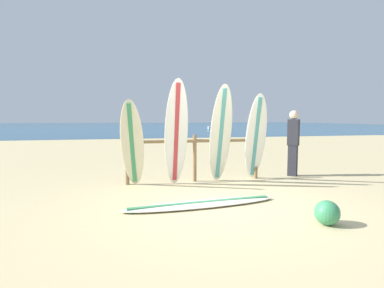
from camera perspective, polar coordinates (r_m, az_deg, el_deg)
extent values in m
plane|color=#CCB784|center=(5.54, 5.66, -11.44)|extent=(120.00, 120.00, 0.00)
cube|color=navy|center=(63.08, -11.30, 3.43)|extent=(120.00, 80.00, 0.01)
cylinder|color=olive|center=(7.18, -12.23, -3.04)|extent=(0.09, 0.09, 1.15)
cylinder|color=olive|center=(7.38, 0.52, -2.72)|extent=(0.09, 0.09, 1.15)
cylinder|color=olive|center=(7.91, 12.07, -2.31)|extent=(0.09, 0.09, 1.15)
cylinder|color=olive|center=(7.33, 0.52, 0.58)|extent=(3.35, 0.08, 0.08)
ellipsoid|color=beige|center=(6.79, -11.29, -0.03)|extent=(0.65, 0.86, 1.97)
cube|color=#388C59|center=(6.79, -11.29, -0.03)|extent=(0.23, 0.74, 1.81)
ellipsoid|color=white|center=(6.79, -3.02, 1.99)|extent=(0.53, 0.69, 2.42)
cube|color=#B73338|center=(6.79, -3.02, 1.99)|extent=(0.10, 0.65, 2.23)
ellipsoid|color=white|center=(7.10, 5.45, 1.71)|extent=(0.57, 0.88, 2.32)
cube|color=teal|center=(7.10, 5.45, 1.71)|extent=(0.15, 0.79, 2.14)
ellipsoid|color=white|center=(7.54, 12.00, 1.11)|extent=(0.67, 0.98, 2.14)
cube|color=teal|center=(7.54, 12.00, 1.11)|extent=(0.26, 0.84, 1.97)
ellipsoid|color=silver|center=(5.45, 1.85, -11.29)|extent=(2.89, 0.77, 0.07)
cube|color=#388C59|center=(5.45, 1.85, -11.29)|extent=(2.63, 0.33, 0.08)
cube|color=#26262D|center=(8.54, 18.57, -3.03)|extent=(0.27, 0.27, 0.83)
cube|color=#26262D|center=(8.47, 18.71, 2.09)|extent=(0.33, 0.33, 0.70)
sphere|color=beige|center=(8.46, 18.80, 5.27)|extent=(0.24, 0.24, 0.24)
cube|color=silver|center=(43.72, 4.64, 3.12)|extent=(2.48, 1.15, 0.35)
cube|color=silver|center=(43.71, 4.65, 3.58)|extent=(0.93, 0.71, 0.36)
sphere|color=#388C59|center=(4.91, 24.28, -11.82)|extent=(0.36, 0.36, 0.36)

